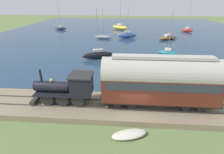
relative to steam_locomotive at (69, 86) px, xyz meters
The scene contains 16 objects.
ground_plane 6.67m from the steam_locomotive, 100.38° to the right, with size 200.00×200.00×0.00m, color #607542.
harbor_water 43.22m from the steam_locomotive, ahead, with size 80.00×80.00×0.01m.
rail_embankment 6.47m from the steam_locomotive, 90.00° to the right, with size 4.84×56.00×0.70m.
steam_locomotive is the anchor object (origin of this frame).
passenger_coach 8.30m from the steam_locomotive, 90.00° to the right, with size 2.55×10.57×4.85m.
sailboat_yellow 47.11m from the steam_locomotive, ahead, with size 4.93×6.15×9.78m.
sailboat_teal 22.38m from the steam_locomotive, 35.91° to the right, with size 2.59×3.86×8.21m.
sailboat_brown 36.32m from the steam_locomotive, 26.55° to the right, with size 4.56×5.98×6.09m.
sailboat_navy 48.33m from the steam_locomotive, 20.53° to the left, with size 1.61×4.03×8.70m.
sailboat_blue 34.04m from the steam_locomotive, ahead, with size 2.18×5.13×8.00m.
sailboat_gray 31.94m from the steam_locomotive, ahead, with size 1.59×4.62×7.63m.
sailboat_red 50.55m from the steam_locomotive, 29.21° to the right, with size 2.62×3.62×8.17m.
sailboat_black 15.53m from the steam_locomotive, ahead, with size 2.79×5.67×8.55m.
rowboat_near_shore 17.14m from the steam_locomotive, 65.46° to the right, with size 1.74×2.46×0.37m.
rowboat_far_out 7.78m from the steam_locomotive, ahead, with size 2.02×2.46×0.54m.
beached_dinghy 6.98m from the steam_locomotive, 121.98° to the right, with size 1.88×3.00×0.44m.
Camera 1 is at (-13.00, 1.05, 9.91)m, focal length 28.00 mm.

